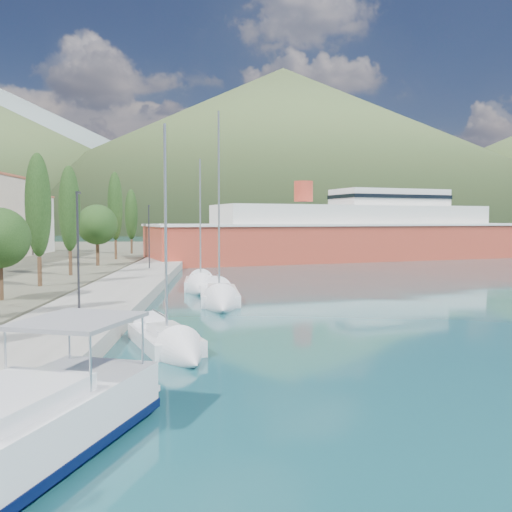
{
  "coord_description": "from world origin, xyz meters",
  "views": [
    {
      "loc": [
        -1.61,
        -16.49,
        5.43
      ],
      "look_at": [
        0.0,
        14.0,
        3.5
      ],
      "focal_mm": 40.0,
      "sensor_mm": 36.0,
      "label": 1
    }
  ],
  "objects": [
    {
      "name": "sailboat_mid",
      "position": [
        -1.98,
        19.35,
        0.32
      ],
      "size": [
        2.94,
        9.49,
        13.49
      ],
      "color": "silver",
      "rests_on": "ground"
    },
    {
      "name": "tree_row",
      "position": [
        -14.94,
        32.29,
        5.75
      ],
      "size": [
        4.16,
        64.31,
        10.85
      ],
      "color": "#47301E",
      "rests_on": "land_strip"
    },
    {
      "name": "ground",
      "position": [
        0.0,
        120.0,
        0.0
      ],
      "size": [
        1400.0,
        1400.0,
        0.0
      ],
      "primitive_type": "plane",
      "color": "#174B52"
    },
    {
      "name": "sailboat_far",
      "position": [
        -3.57,
        26.91,
        0.31
      ],
      "size": [
        2.69,
        7.65,
        11.13
      ],
      "color": "silver",
      "rests_on": "ground"
    },
    {
      "name": "lamp_posts",
      "position": [
        -9.0,
        13.84,
        4.08
      ],
      "size": [
        0.15,
        48.81,
        6.06
      ],
      "color": "#2D2D33",
      "rests_on": "quay"
    },
    {
      "name": "hills_far",
      "position": [
        138.59,
        618.73,
        77.39
      ],
      "size": [
        1480.0,
        900.0,
        180.0
      ],
      "color": "slate",
      "rests_on": "ground"
    },
    {
      "name": "ferry",
      "position": [
        16.19,
        61.17,
        3.39
      ],
      "size": [
        56.94,
        28.94,
        11.13
      ],
      "color": "#B93B29",
      "rests_on": "ground"
    },
    {
      "name": "sailboat_near",
      "position": [
        -3.64,
        6.26,
        0.28
      ],
      "size": [
        4.52,
        7.43,
        10.26
      ],
      "color": "silver",
      "rests_on": "ground"
    },
    {
      "name": "hills_near",
      "position": [
        98.04,
        372.5,
        49.18
      ],
      "size": [
        1010.0,
        520.0,
        115.0
      ],
      "color": "#45592F",
      "rests_on": "ground"
    },
    {
      "name": "quay",
      "position": [
        -9.0,
        26.0,
        0.4
      ],
      "size": [
        5.0,
        88.0,
        0.8
      ],
      "primitive_type": "cube",
      "color": "gray",
      "rests_on": "ground"
    }
  ]
}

